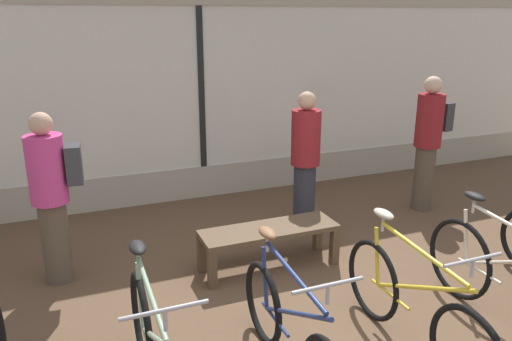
{
  "coord_description": "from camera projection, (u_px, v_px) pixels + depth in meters",
  "views": [
    {
      "loc": [
        -1.83,
        -2.91,
        2.47
      ],
      "look_at": [
        0.0,
        1.63,
        0.95
      ],
      "focal_mm": 35.0,
      "sensor_mm": 36.0,
      "label": 1
    }
  ],
  "objects": [
    {
      "name": "bicycle_center_left",
      "position": [
        290.0,
        334.0,
        3.44
      ],
      "size": [
        0.46,
        1.67,
        1.01
      ],
      "color": "black",
      "rests_on": "ground_plane"
    },
    {
      "name": "customer_mid_floor",
      "position": [
        52.0,
        193.0,
        4.63
      ],
      "size": [
        0.5,
        0.37,
        1.66
      ],
      "color": "brown",
      "rests_on": "ground_plane"
    },
    {
      "name": "display_bench",
      "position": [
        269.0,
        235.0,
        5.03
      ],
      "size": [
        1.4,
        0.44,
        0.43
      ],
      "color": "brown",
      "rests_on": "ground_plane"
    },
    {
      "name": "bicycle_right",
      "position": [
        505.0,
        282.0,
        4.04
      ],
      "size": [
        0.46,
        1.78,
        1.05
      ],
      "color": "black",
      "rests_on": "ground_plane"
    },
    {
      "name": "customer_near_rack",
      "position": [
        305.0,
        159.0,
        5.81
      ],
      "size": [
        0.42,
        0.42,
        1.66
      ],
      "color": "#2D2D38",
      "rests_on": "ground_plane"
    },
    {
      "name": "customer_by_window",
      "position": [
        429.0,
        139.0,
        6.43
      ],
      "size": [
        0.51,
        0.38,
        1.76
      ],
      "color": "brown",
      "rests_on": "ground_plane"
    },
    {
      "name": "ground_plane",
      "position": [
        333.0,
        341.0,
        3.96
      ],
      "size": [
        24.0,
        24.0,
        0.0
      ],
      "primitive_type": "plane",
      "color": "brown"
    },
    {
      "name": "shop_back_wall",
      "position": [
        201.0,
        81.0,
        6.67
      ],
      "size": [
        12.0,
        0.08,
        3.2
      ],
      "color": "#B2A893",
      "rests_on": "ground_plane"
    },
    {
      "name": "bicycle_center_right",
      "position": [
        413.0,
        307.0,
        3.72
      ],
      "size": [
        0.46,
        1.75,
        1.03
      ],
      "color": "black",
      "rests_on": "ground_plane"
    }
  ]
}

